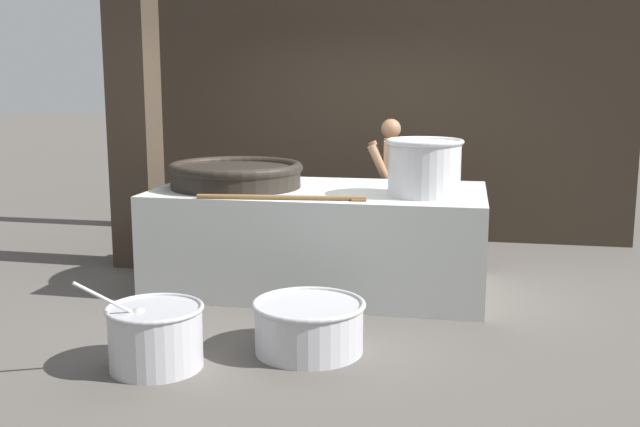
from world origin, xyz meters
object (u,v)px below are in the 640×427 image
at_px(giant_wok_near, 236,174).
at_px(cook, 389,184).
at_px(prep_bowl_meat, 309,324).
at_px(stock_pot, 424,166).
at_px(prep_bowl_vegetables, 155,334).

distance_m(giant_wok_near, cook, 1.83).
relative_size(giant_wok_near, prep_bowl_meat, 1.53).
distance_m(stock_pot, prep_bowl_meat, 1.87).
height_order(stock_pot, cook, cook).
distance_m(giant_wok_near, stock_pot, 1.75).
height_order(stock_pot, prep_bowl_meat, stock_pot).
relative_size(stock_pot, cook, 0.44).
relative_size(stock_pot, prep_bowl_meat, 0.82).
bearing_deg(cook, prep_bowl_meat, 78.50).
height_order(giant_wok_near, prep_bowl_vegetables, giant_wok_near).
xyz_separation_m(prep_bowl_vegetables, prep_bowl_meat, (0.95, 0.50, -0.03)).
height_order(cook, prep_bowl_meat, cook).
distance_m(stock_pot, prep_bowl_vegetables, 2.71).
bearing_deg(giant_wok_near, prep_bowl_vegetables, -87.94).
height_order(giant_wok_near, cook, cook).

